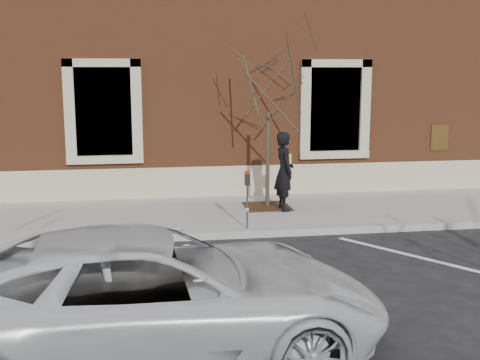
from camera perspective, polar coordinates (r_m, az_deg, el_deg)
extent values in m
plane|color=#28282B|center=(12.54, 0.42, -5.44)|extent=(120.00, 120.00, 0.00)
cube|color=#9A9690|center=(14.20, -0.72, -3.25)|extent=(40.00, 3.50, 0.15)
cube|color=#9E9E99|center=(12.47, 0.46, -5.17)|extent=(40.00, 0.12, 0.15)
cube|color=brown|center=(19.77, -3.27, 12.01)|extent=(40.00, 8.50, 8.00)
cube|color=#B9AC8E|center=(15.82, -1.64, -0.09)|extent=(40.00, 0.06, 0.80)
cube|color=black|center=(15.63, -12.77, 6.37)|extent=(1.40, 0.30, 2.20)
cube|color=#B9AC8E|center=(15.58, -12.64, 1.93)|extent=(1.90, 0.20, 0.20)
cube|color=black|center=(16.36, 8.83, 6.67)|extent=(1.40, 0.30, 2.20)
cube|color=#B9AC8E|center=(16.32, 8.89, 2.42)|extent=(1.90, 0.20, 0.20)
imported|color=black|center=(14.15, 4.21, 0.83)|extent=(0.50, 0.71, 1.86)
cylinder|color=#595B60|center=(12.52, 0.69, -2.58)|extent=(0.04, 0.04, 0.92)
cube|color=black|center=(12.40, 0.70, 0.04)|extent=(0.11, 0.08, 0.24)
cube|color=#B5220C|center=(12.37, 0.70, 0.71)|extent=(0.10, 0.08, 0.06)
cube|color=white|center=(12.49, 0.73, -2.83)|extent=(0.05, 0.00, 0.06)
cube|color=#3C2813|center=(14.61, 2.60, -2.51)|extent=(1.07, 1.07, 0.03)
cylinder|color=#413827|center=(14.40, 2.64, 1.90)|extent=(0.09, 0.09, 2.30)
imported|color=silver|center=(7.32, -8.35, -10.80)|extent=(5.72, 2.85, 1.56)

